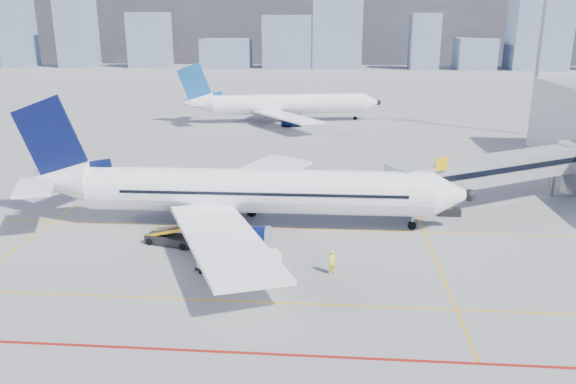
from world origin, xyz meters
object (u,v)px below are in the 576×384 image
main_aircraft (239,191)px  baggage_tug (262,257)px  belt_loader (172,238)px  ramp_worker (332,262)px  second_aircraft (281,105)px  cargo_dolly (224,256)px

main_aircraft → baggage_tug: 9.74m
belt_loader → ramp_worker: 14.08m
second_aircraft → belt_loader: size_ratio=6.19×
main_aircraft → second_aircraft: bearing=90.9°
baggage_tug → ramp_worker: bearing=-30.7°
main_aircraft → belt_loader: main_aircraft is taller
baggage_tug → ramp_worker: 5.38m
second_aircraft → cargo_dolly: 65.42m
second_aircraft → ramp_worker: (9.95, -65.10, -2.31)m
main_aircraft → ramp_worker: main_aircraft is taller
cargo_dolly → main_aircraft: bearing=99.4°
ramp_worker → second_aircraft: bearing=43.9°
main_aircraft → baggage_tug: bearing=-71.1°
cargo_dolly → belt_loader: (-5.34, 4.76, -0.58)m
main_aircraft → baggage_tug: main_aircraft is taller
cargo_dolly → ramp_worker: cargo_dolly is taller
baggage_tug → cargo_dolly: 2.88m
second_aircraft → cargo_dolly: second_aircraft is taller
cargo_dolly → ramp_worker: 8.01m
second_aircraft → belt_loader: 60.74m
baggage_tug → ramp_worker: size_ratio=1.56×
baggage_tug → belt_loader: (-8.00, 3.76, -0.21)m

